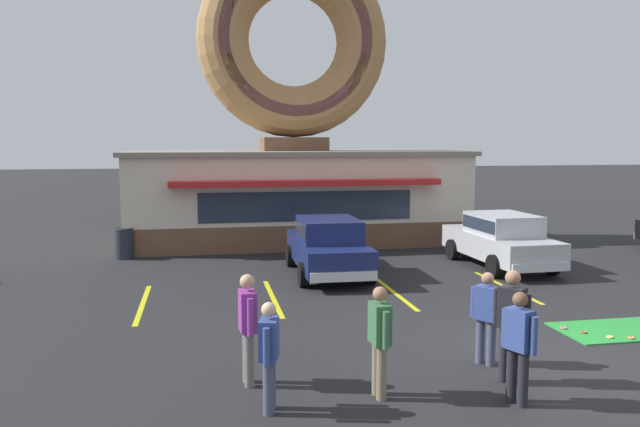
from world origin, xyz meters
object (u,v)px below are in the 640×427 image
pedestrian_leather_jacket_man (487,314)px  pedestrian_beanie_man (269,352)px  car_navy (328,244)px  car_silver (501,238)px  pedestrian_crossing_woman (380,336)px  pedestrian_blue_sweater_man (248,324)px  pedestrian_clipboard_woman (511,320)px  pedestrian_hooded_kid (519,343)px  trash_bin (124,243)px

pedestrian_leather_jacket_man → pedestrian_beanie_man: bearing=-162.9°
car_navy → pedestrian_leather_jacket_man: 7.47m
car_silver → pedestrian_crossing_woman: 10.48m
pedestrian_blue_sweater_man → pedestrian_clipboard_woman: pedestrian_clipboard_woman is taller
pedestrian_hooded_kid → pedestrian_leather_jacket_man: (0.27, 1.56, -0.04)m
pedestrian_hooded_kid → trash_bin: pedestrian_hooded_kid is taller
trash_bin → pedestrian_crossing_woman: bearing=-67.6°
pedestrian_crossing_woman → trash_bin: pedestrian_crossing_woman is taller
pedestrian_beanie_man → pedestrian_clipboard_woman: bearing=5.1°
pedestrian_blue_sweater_man → pedestrian_hooded_kid: 3.95m
pedestrian_blue_sweater_man → trash_bin: (-3.10, 11.12, -0.46)m
pedestrian_beanie_man → pedestrian_hooded_kid: bearing=-6.6°
pedestrian_blue_sweater_man → pedestrian_leather_jacket_man: (3.95, 0.13, -0.10)m
pedestrian_clipboard_woman → pedestrian_crossing_woman: size_ratio=1.08×
pedestrian_leather_jacket_man → trash_bin: bearing=122.7°
car_navy → pedestrian_crossing_woman: size_ratio=2.80×
pedestrian_beanie_man → pedestrian_blue_sweater_man: bearing=101.7°
pedestrian_blue_sweater_man → pedestrian_leather_jacket_man: size_ratio=1.10×
car_silver → pedestrian_hooded_kid: bearing=-115.5°
car_navy → pedestrian_beanie_man: size_ratio=2.98×
pedestrian_crossing_woman → trash_bin: size_ratio=1.69×
car_navy → trash_bin: (-5.87, 3.61, -0.37)m
car_silver → trash_bin: car_silver is taller
pedestrian_clipboard_woman → pedestrian_crossing_woman: (-2.13, -0.14, -0.08)m
pedestrian_blue_sweater_man → car_navy: bearing=69.7°
pedestrian_hooded_kid → pedestrian_clipboard_woman: pedestrian_clipboard_woman is taller
pedestrian_crossing_woman → pedestrian_blue_sweater_man: bearing=155.7°
car_silver → pedestrian_clipboard_woman: pedestrian_clipboard_woman is taller
car_navy → pedestrian_beanie_man: car_navy is taller
pedestrian_crossing_woman → pedestrian_beanie_man: bearing=-173.2°
car_silver → pedestrian_leather_jacket_man: size_ratio=2.94×
car_silver → car_navy: bearing=-178.5°
pedestrian_hooded_kid → trash_bin: bearing=118.4°
pedestrian_blue_sweater_man → pedestrian_crossing_woman: pedestrian_blue_sweater_man is taller
car_silver → pedestrian_crossing_woman: (-6.18, -8.47, 0.04)m
car_silver → pedestrian_crossing_woman: size_ratio=2.80×
pedestrian_leather_jacket_man → trash_bin: (-7.05, 10.99, -0.36)m
pedestrian_leather_jacket_man → pedestrian_blue_sweater_man: bearing=-178.1°
car_navy → trash_bin: 6.91m
pedestrian_blue_sweater_man → trash_bin: bearing=105.6°
pedestrian_hooded_kid → trash_bin: size_ratio=1.66×
car_silver → pedestrian_hooded_kid: pedestrian_hooded_kid is taller
pedestrian_leather_jacket_man → pedestrian_clipboard_woman: pedestrian_clipboard_woman is taller
pedestrian_blue_sweater_man → pedestrian_crossing_woman: 2.01m
pedestrian_blue_sweater_man → pedestrian_clipboard_woman: bearing=-9.9°
car_silver → car_navy: 5.25m
car_silver → trash_bin: size_ratio=4.72×
car_silver → pedestrian_hooded_kid: (-4.33, -9.07, 0.02)m
car_silver → pedestrian_beanie_man: (-7.80, -8.66, -0.03)m
car_navy → pedestrian_leather_jacket_man: (1.18, -7.37, -0.01)m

